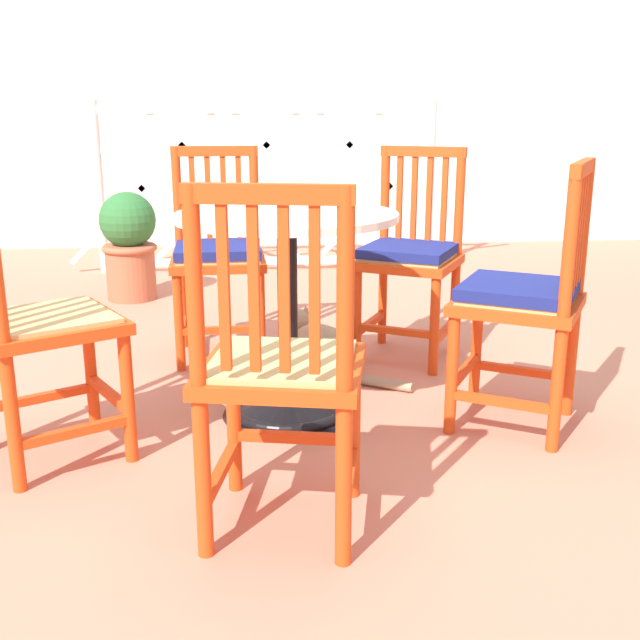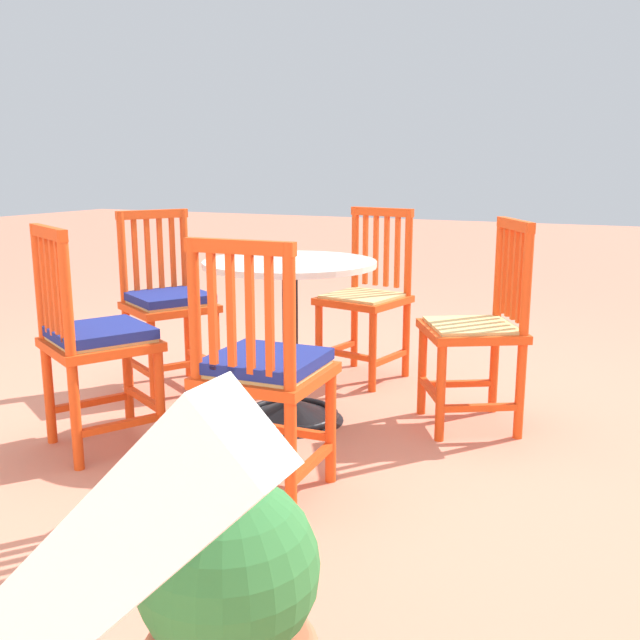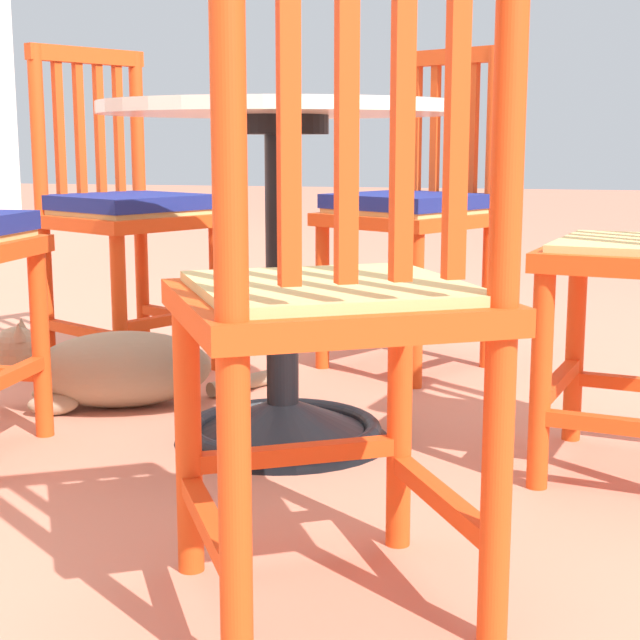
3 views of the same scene
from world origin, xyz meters
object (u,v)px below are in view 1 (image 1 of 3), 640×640
object	(u,v)px
cafe_table	(288,339)
orange_chair_tucked_in	(524,301)
terracotta_planter	(129,243)
orange_chair_facing_out	(410,258)
orange_chair_by_planter	(218,257)
orange_chair_near_fence	(281,373)
orange_chair_at_corner	(39,326)
tabby_cat	(322,346)

from	to	relation	value
cafe_table	orange_chair_tucked_in	distance (m)	0.82
terracotta_planter	orange_chair_facing_out	bearing A→B (deg)	-40.68
cafe_table	orange_chair_by_planter	bearing A→B (deg)	110.89
orange_chair_tucked_in	orange_chair_near_fence	world-z (taller)	same
orange_chair_tucked_in	orange_chair_facing_out	bearing A→B (deg)	106.59
cafe_table	orange_chair_tucked_in	size ratio (longest dim) A/B	0.83
cafe_table	orange_chair_facing_out	xyz separation A→B (m)	(0.56, 0.62, 0.16)
orange_chair_facing_out	orange_chair_at_corner	bearing A→B (deg)	-145.44
orange_chair_at_corner	orange_chair_by_planter	bearing A→B (deg)	63.80
cafe_table	orange_chair_by_planter	size ratio (longest dim) A/B	0.83
orange_chair_at_corner	terracotta_planter	size ratio (longest dim) A/B	1.47
orange_chair_near_fence	tabby_cat	size ratio (longest dim) A/B	1.49
orange_chair_tucked_in	orange_chair_facing_out	distance (m)	0.81
orange_chair_facing_out	cafe_table	bearing A→B (deg)	-131.99
orange_chair_near_fence	terracotta_planter	size ratio (longest dim) A/B	1.47
orange_chair_tucked_in	orange_chair_at_corner	distance (m)	1.56
cafe_table	terracotta_planter	xyz separation A→B (m)	(-0.83, 1.81, 0.04)
cafe_table	orange_chair_near_fence	distance (m)	0.80
orange_chair_facing_out	orange_chair_tucked_in	bearing A→B (deg)	-73.41
orange_chair_near_fence	orange_chair_tucked_in	bearing A→B (deg)	36.39
orange_chair_by_planter	orange_chair_near_fence	distance (m)	1.51
cafe_table	tabby_cat	size ratio (longest dim) A/B	1.24
orange_chair_near_fence	orange_chair_at_corner	bearing A→B (deg)	145.69
orange_chair_by_planter	orange_chair_near_fence	size ratio (longest dim) A/B	1.00
orange_chair_tucked_in	orange_chair_by_planter	bearing A→B (deg)	140.52
orange_chair_at_corner	tabby_cat	world-z (taller)	orange_chair_at_corner
orange_chair_tucked_in	orange_chair_by_planter	distance (m)	1.37
tabby_cat	cafe_table	bearing A→B (deg)	-108.06
terracotta_planter	cafe_table	bearing A→B (deg)	-65.33
cafe_table	orange_chair_near_fence	bearing A→B (deg)	-93.71
orange_chair_facing_out	terracotta_planter	xyz separation A→B (m)	(-1.39, 1.19, -0.12)
cafe_table	orange_chair_at_corner	size ratio (longest dim) A/B	0.83
orange_chair_tucked_in	terracotta_planter	xyz separation A→B (m)	(-1.62, 1.98, -0.12)
cafe_table	tabby_cat	bearing A→B (deg)	71.94
orange_chair_near_fence	tabby_cat	xyz separation A→B (m)	(0.21, 1.28, -0.34)
orange_chair_facing_out	orange_chair_by_planter	size ratio (longest dim) A/B	1.00
orange_chair_tucked_in	orange_chair_near_fence	xyz separation A→B (m)	(-0.84, -0.62, -0.01)
orange_chair_facing_out	orange_chair_near_fence	size ratio (longest dim) A/B	1.00
orange_chair_facing_out	tabby_cat	size ratio (longest dim) A/B	1.49
orange_chair_by_planter	orange_chair_facing_out	bearing A→B (deg)	-6.44
orange_chair_facing_out	orange_chair_at_corner	size ratio (longest dim) A/B	1.00
tabby_cat	orange_chair_tucked_in	bearing A→B (deg)	-46.47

